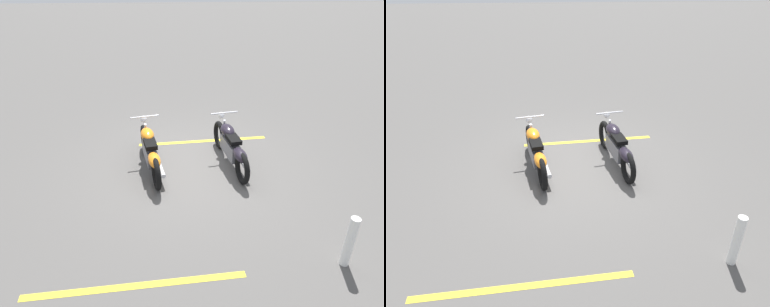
% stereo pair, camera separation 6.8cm
% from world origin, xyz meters
% --- Properties ---
extents(ground_plane, '(60.00, 60.00, 0.00)m').
position_xyz_m(ground_plane, '(0.00, 0.00, 0.00)').
color(ground_plane, '#514F4C').
extents(motorcycle_bright_foreground, '(2.21, 0.75, 1.04)m').
position_xyz_m(motorcycle_bright_foreground, '(0.11, -0.86, 0.46)').
color(motorcycle_bright_foreground, black).
rests_on(motorcycle_bright_foreground, ground).
extents(motorcycle_dark_foreground, '(2.22, 0.72, 1.04)m').
position_xyz_m(motorcycle_dark_foreground, '(0.00, 0.89, 0.46)').
color(motorcycle_dark_foreground, black).
rests_on(motorcycle_dark_foreground, ground).
extents(bollard_post, '(0.14, 0.14, 0.88)m').
position_xyz_m(bollard_post, '(3.00, 2.18, 0.44)').
color(bollard_post, white).
rests_on(bollard_post, ground).
extents(parking_stripe_near, '(0.36, 3.20, 0.01)m').
position_xyz_m(parking_stripe_near, '(-1.17, 0.39, 0.00)').
color(parking_stripe_near, yellow).
rests_on(parking_stripe_near, ground).
extents(parking_stripe_mid, '(0.36, 3.20, 0.01)m').
position_xyz_m(parking_stripe_mid, '(3.24, -0.96, 0.00)').
color(parking_stripe_mid, yellow).
rests_on(parking_stripe_mid, ground).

